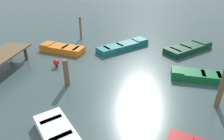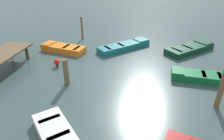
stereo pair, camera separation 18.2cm
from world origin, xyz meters
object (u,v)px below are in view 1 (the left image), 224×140
Objects in this scene: rowboat_orange at (62,48)px; mooring_piling_mid_left at (222,88)px; rowboat_dark_green at (188,48)px; rowboat_green at (198,75)px; rowboat_teal at (123,46)px; mooring_piling_far_right at (66,73)px; marker_buoy at (56,63)px; mooring_piling_far_left at (80,28)px.

mooring_piling_mid_left is at bearing 162.98° from rowboat_orange.
rowboat_dark_green and rowboat_green have the same top height.
mooring_piling_mid_left reaches higher than rowboat_dark_green.
rowboat_teal is 1.94× the size of mooring_piling_mid_left.
rowboat_orange is (-1.40, 4.20, 0.00)m from rowboat_teal.
mooring_piling_far_right reaches higher than rowboat_orange.
rowboat_dark_green is 9.21m from marker_buoy.
rowboat_orange is 1.81× the size of mooring_piling_far_left.
mooring_piling_mid_left is 8.91m from marker_buoy.
mooring_piling_far_right is at bearing 17.81° from rowboat_green.
marker_buoy is at bearing 38.91° from mooring_piling_far_right.
rowboat_green is 1.59× the size of mooring_piling_far_left.
mooring_piling_mid_left reaches higher than rowboat_teal.
rowboat_dark_green is at bearing -39.45° from rowboat_teal.
rowboat_teal and rowboat_green have the same top height.
rowboat_green is 8.17m from marker_buoy.
rowboat_dark_green is at bearing 4.47° from mooring_piling_mid_left.
rowboat_green is at bearing 11.11° from mooring_piling_mid_left.
rowboat_dark_green is 1.97× the size of mooring_piling_far_left.
mooring_piling_far_left is at bearing -29.63° from rowboat_green.
mooring_piling_far_left reaches higher than rowboat_orange.
rowboat_green is (-4.14, -0.05, 0.00)m from rowboat_dark_green.
rowboat_dark_green is 9.08m from mooring_piling_far_right.
mooring_piling_far_left is (1.46, 3.79, 0.69)m from rowboat_teal.
mooring_piling_mid_left is 1.34× the size of mooring_piling_far_right.
rowboat_teal is at bearing -20.18° from mooring_piling_far_right.
rowboat_dark_green is 4.14m from rowboat_green.
mooring_piling_far_left is (7.37, 8.90, -0.04)m from mooring_piling_mid_left.
mooring_piling_mid_left is (-5.91, -5.12, 0.73)m from rowboat_teal.
mooring_piling_far_left reaches higher than rowboat_green.
rowboat_green and rowboat_orange have the same top height.
marker_buoy reaches higher than rowboat_orange.
rowboat_orange is 10.38m from mooring_piling_mid_left.
mooring_piling_mid_left is at bearing 102.24° from rowboat_green.
rowboat_green is 6.00× the size of marker_buoy.
rowboat_teal and rowboat_dark_green have the same top height.
rowboat_dark_green is 7.45× the size of marker_buoy.
rowboat_dark_green is 1.89× the size of mooring_piling_mid_left.
mooring_piling_far_left is 3.78× the size of marker_buoy.
rowboat_orange is at bearing 151.85° from rowboat_teal.
mooring_piling_far_right is at bearing -156.72° from rowboat_teal.
marker_buoy reaches higher than rowboat_dark_green.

